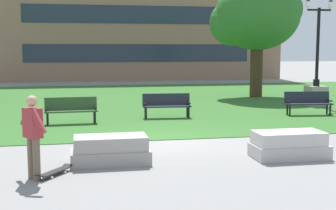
# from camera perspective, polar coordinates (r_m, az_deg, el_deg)

# --- Properties ---
(ground_plane) EXTENTS (140.00, 140.00, 0.00)m
(ground_plane) POSITION_cam_1_polar(r_m,az_deg,el_deg) (13.45, -0.22, -4.34)
(ground_plane) COLOR gray
(grass_lawn) EXTENTS (40.00, 20.00, 0.02)m
(grass_lawn) POSITION_cam_1_polar(r_m,az_deg,el_deg) (23.24, -4.79, 0.49)
(grass_lawn) COLOR #336628
(grass_lawn) RESTS_ON ground
(concrete_block_center) EXTENTS (1.80, 0.90, 0.64)m
(concrete_block_center) POSITION_cam_1_polar(r_m,az_deg,el_deg) (10.86, -7.01, -5.49)
(concrete_block_center) COLOR #9E9991
(concrete_block_center) RESTS_ON ground
(concrete_block_left) EXTENTS (1.80, 0.90, 0.64)m
(concrete_block_left) POSITION_cam_1_polar(r_m,az_deg,el_deg) (11.71, 14.53, -4.75)
(concrete_block_left) COLOR #BCB7B2
(concrete_block_left) RESTS_ON ground
(person_skateboarder) EXTENTS (0.64, 1.24, 1.71)m
(person_skateboarder) POSITION_cam_1_polar(r_m,az_deg,el_deg) (9.73, -16.14, -3.22)
(person_skateboarder) COLOR brown
(person_skateboarder) RESTS_ON ground
(skateboard) EXTENTS (0.75, 0.95, 0.14)m
(skateboard) POSITION_cam_1_polar(r_m,az_deg,el_deg) (10.10, -13.70, -7.90)
(skateboard) COLOR black
(skateboard) RESTS_ON ground
(park_bench_near_right) EXTENTS (1.85, 0.76, 0.90)m
(park_bench_near_right) POSITION_cam_1_polar(r_m,az_deg,el_deg) (19.14, 16.69, 0.40)
(park_bench_near_right) COLOR #1E232D
(park_bench_near_right) RESTS_ON grass_lawn
(park_bench_far_left) EXTENTS (1.82, 0.60, 0.90)m
(park_bench_far_left) POSITION_cam_1_polar(r_m,az_deg,el_deg) (16.59, -11.74, -0.43)
(park_bench_far_left) COLOR #284723
(park_bench_far_left) RESTS_ON grass_lawn
(park_bench_far_right) EXTENTS (1.83, 0.64, 0.90)m
(park_bench_far_right) POSITION_cam_1_polar(r_m,az_deg,el_deg) (17.57, -0.17, 0.13)
(park_bench_far_right) COLOR #1E232D
(park_bench_far_right) RESTS_ON grass_lawn
(lamp_post_right) EXTENTS (1.32, 0.80, 4.78)m
(lamp_post_right) POSITION_cam_1_polar(r_m,az_deg,el_deg) (22.13, 17.62, 2.42)
(lamp_post_right) COLOR gray
(lamp_post_right) RESTS_ON grass_lawn
(tree_far_right) EXTENTS (4.67, 4.45, 6.26)m
(tree_far_right) POSITION_cam_1_polar(r_m,az_deg,el_deg) (25.43, 10.73, 10.67)
(tree_far_right) COLOR #42301E
(tree_far_right) RESTS_ON grass_lawn
(building_facade_distant) EXTENTS (23.83, 1.03, 10.73)m
(building_facade_distant) POSITION_cam_1_polar(r_m,az_deg,el_deg) (37.87, -3.59, 11.12)
(building_facade_distant) COLOR #8E6B56
(building_facade_distant) RESTS_ON ground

